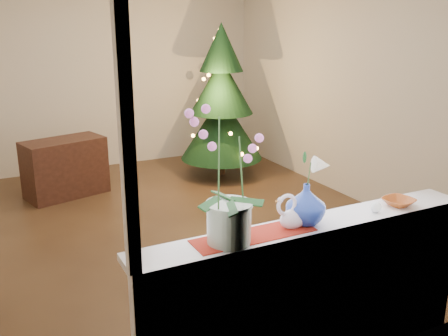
{
  "coord_description": "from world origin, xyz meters",
  "views": [
    {
      "loc": [
        -1.65,
        -4.51,
        2.04
      ],
      "look_at": [
        -0.07,
        -1.4,
        1.0
      ],
      "focal_mm": 40.0,
      "sensor_mm": 36.0,
      "label": 1
    }
  ],
  "objects_px": {
    "blue_vase": "(306,201)",
    "paperweight": "(376,207)",
    "side_table": "(65,168)",
    "orchid_pot": "(229,176)",
    "swan": "(294,211)",
    "amber_dish": "(399,202)",
    "xmas_tree": "(221,101)"
  },
  "relations": [
    {
      "from": "swan",
      "to": "blue_vase",
      "type": "height_order",
      "value": "blue_vase"
    },
    {
      "from": "swan",
      "to": "amber_dish",
      "type": "xyz_separation_m",
      "value": [
        0.79,
        -0.01,
        -0.08
      ]
    },
    {
      "from": "orchid_pot",
      "to": "paperweight",
      "type": "distance_m",
      "value": 1.05
    },
    {
      "from": "orchid_pot",
      "to": "paperweight",
      "type": "bearing_deg",
      "value": -1.35
    },
    {
      "from": "amber_dish",
      "to": "side_table",
      "type": "relative_size",
      "value": 0.18
    },
    {
      "from": "paperweight",
      "to": "blue_vase",
      "type": "bearing_deg",
      "value": 173.59
    },
    {
      "from": "swan",
      "to": "amber_dish",
      "type": "distance_m",
      "value": 0.79
    },
    {
      "from": "xmas_tree",
      "to": "amber_dish",
      "type": "bearing_deg",
      "value": -99.54
    },
    {
      "from": "blue_vase",
      "to": "orchid_pot",
      "type": "bearing_deg",
      "value": -176.54
    },
    {
      "from": "swan",
      "to": "blue_vase",
      "type": "distance_m",
      "value": 0.11
    },
    {
      "from": "xmas_tree",
      "to": "orchid_pot",
      "type": "bearing_deg",
      "value": -116.05
    },
    {
      "from": "paperweight",
      "to": "amber_dish",
      "type": "bearing_deg",
      "value": 6.34
    },
    {
      "from": "orchid_pot",
      "to": "paperweight",
      "type": "height_order",
      "value": "orchid_pot"
    },
    {
      "from": "paperweight",
      "to": "amber_dish",
      "type": "xyz_separation_m",
      "value": [
        0.21,
        0.02,
        -0.01
      ]
    },
    {
      "from": "amber_dish",
      "to": "blue_vase",
      "type": "bearing_deg",
      "value": 177.47
    },
    {
      "from": "orchid_pot",
      "to": "amber_dish",
      "type": "xyz_separation_m",
      "value": [
        1.2,
        0.0,
        -0.35
      ]
    },
    {
      "from": "swan",
      "to": "paperweight",
      "type": "bearing_deg",
      "value": 15.83
    },
    {
      "from": "amber_dish",
      "to": "side_table",
      "type": "xyz_separation_m",
      "value": [
        -1.42,
        3.82,
        -0.6
      ]
    },
    {
      "from": "blue_vase",
      "to": "paperweight",
      "type": "relative_size",
      "value": 4.11
    },
    {
      "from": "swan",
      "to": "xmas_tree",
      "type": "bearing_deg",
      "value": 88.35
    },
    {
      "from": "orchid_pot",
      "to": "swan",
      "type": "relative_size",
      "value": 3.18
    },
    {
      "from": "amber_dish",
      "to": "xmas_tree",
      "type": "relative_size",
      "value": 0.08
    },
    {
      "from": "amber_dish",
      "to": "xmas_tree",
      "type": "xyz_separation_m",
      "value": [
        0.63,
        3.75,
        0.07
      ]
    },
    {
      "from": "paperweight",
      "to": "xmas_tree",
      "type": "relative_size",
      "value": 0.03
    },
    {
      "from": "side_table",
      "to": "blue_vase",
      "type": "bearing_deg",
      "value": -94.21
    },
    {
      "from": "blue_vase",
      "to": "xmas_tree",
      "type": "xyz_separation_m",
      "value": [
        1.32,
        3.72,
        -0.05
      ]
    },
    {
      "from": "orchid_pot",
      "to": "side_table",
      "type": "xyz_separation_m",
      "value": [
        -0.22,
        3.82,
        -0.94
      ]
    },
    {
      "from": "swan",
      "to": "side_table",
      "type": "distance_m",
      "value": 3.92
    },
    {
      "from": "orchid_pot",
      "to": "swan",
      "type": "bearing_deg",
      "value": 1.41
    },
    {
      "from": "blue_vase",
      "to": "side_table",
      "type": "relative_size",
      "value": 0.3
    },
    {
      "from": "orchid_pot",
      "to": "xmas_tree",
      "type": "relative_size",
      "value": 0.36
    },
    {
      "from": "swan",
      "to": "amber_dish",
      "type": "relative_size",
      "value": 1.43
    }
  ]
}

